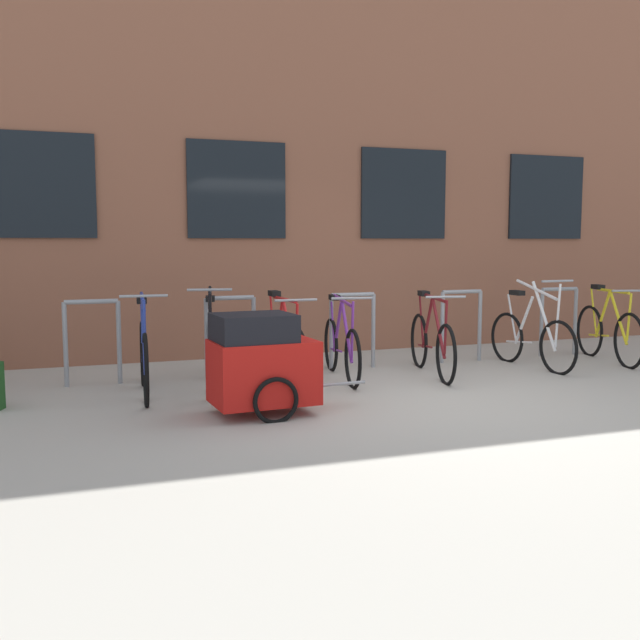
% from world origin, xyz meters
% --- Properties ---
extents(ground_plane, '(42.00, 42.00, 0.00)m').
position_xyz_m(ground_plane, '(0.00, 0.00, 0.00)').
color(ground_plane, '#B2ADA0').
extents(storefront_building, '(28.00, 5.64, 6.63)m').
position_xyz_m(storefront_building, '(0.00, 6.00, 3.32)').
color(storefront_building, brown).
rests_on(storefront_building, ground).
extents(bike_rack, '(6.60, 0.05, 0.92)m').
position_xyz_m(bike_rack, '(-0.10, 1.90, 0.55)').
color(bike_rack, gray).
rests_on(bike_rack, ground).
extents(bicycle_maroon, '(0.53, 1.74, 0.97)m').
position_xyz_m(bicycle_maroon, '(0.60, 1.21, 0.37)').
color(bicycle_maroon, black).
rests_on(bicycle_maroon, ground).
extents(bicycle_white, '(0.44, 1.62, 1.11)m').
position_xyz_m(bicycle_white, '(1.99, 1.24, 0.37)').
color(bicycle_white, black).
rests_on(bicycle_white, ground).
extents(bicycle_purple, '(0.44, 1.72, 0.97)m').
position_xyz_m(bicycle_purple, '(-0.46, 1.36, 0.36)').
color(bicycle_purple, black).
rests_on(bicycle_purple, ground).
extents(bicycle_red, '(0.44, 1.77, 1.01)m').
position_xyz_m(bicycle_red, '(-1.18, 1.24, 0.38)').
color(bicycle_red, black).
rests_on(bicycle_red, ground).
extents(bicycle_black, '(0.51, 1.72, 1.09)m').
position_xyz_m(bicycle_black, '(-1.92, 1.43, 0.38)').
color(bicycle_black, black).
rests_on(bicycle_black, ground).
extents(bicycle_blue, '(0.44, 1.73, 1.06)m').
position_xyz_m(bicycle_blue, '(-2.64, 1.22, 0.39)').
color(bicycle_blue, black).
rests_on(bicycle_blue, ground).
extents(bicycle_yellow, '(0.53, 1.66, 0.99)m').
position_xyz_m(bicycle_yellow, '(3.19, 1.28, 0.38)').
color(bicycle_yellow, black).
rests_on(bicycle_yellow, ground).
extents(bike_trailer, '(1.46, 0.72, 0.92)m').
position_xyz_m(bike_trailer, '(-1.76, 0.01, 0.47)').
color(bike_trailer, red).
rests_on(bike_trailer, ground).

